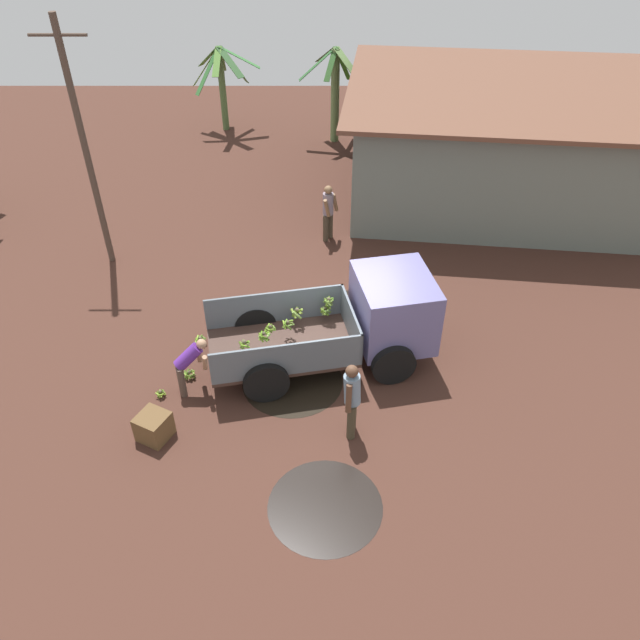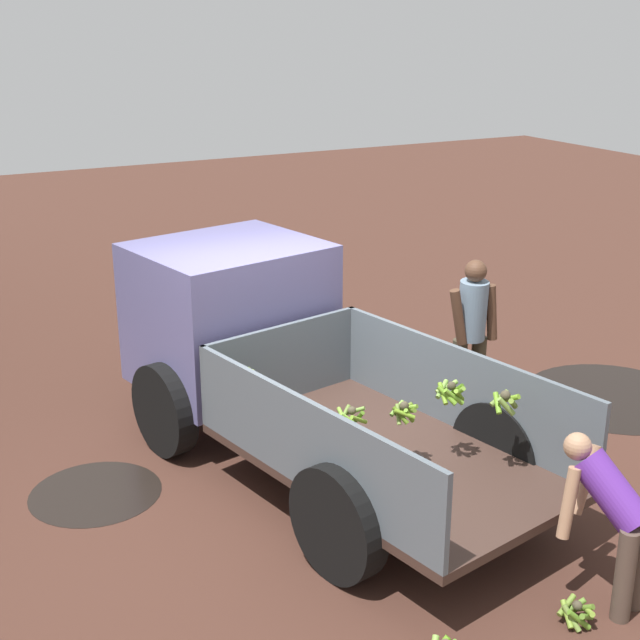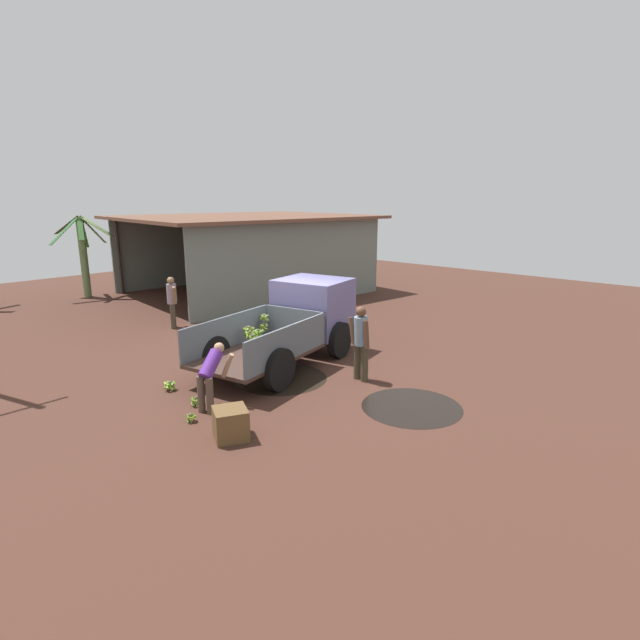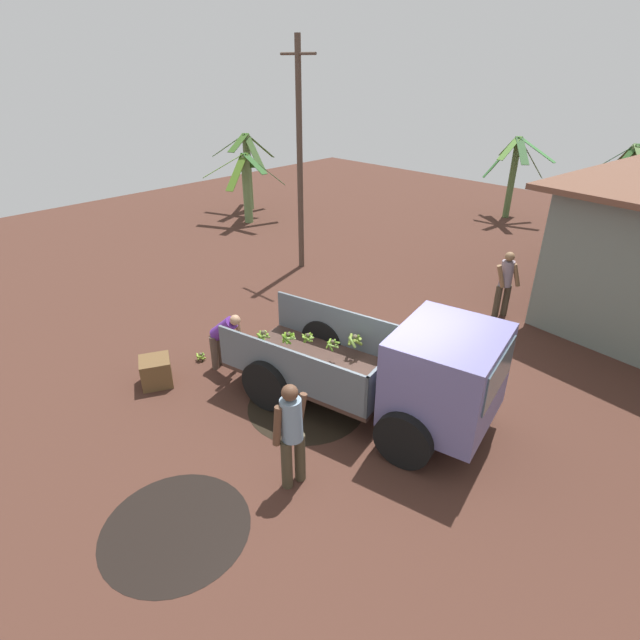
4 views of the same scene
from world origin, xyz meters
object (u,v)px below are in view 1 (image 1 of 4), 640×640
object	(u,v)px
person_foreground_visitor	(352,397)
wooden_crate_0	(154,427)
person_worker_loading	(189,363)
utility_pole	(85,147)
banana_bunch_on_ground_0	(200,340)
banana_bunch_on_ground_1	(190,374)
cargo_truck	(369,317)
banana_bunch_on_ground_2	(161,393)
person_bystander_near_shed	(328,210)

from	to	relation	value
person_foreground_visitor	wooden_crate_0	distance (m)	3.73
person_worker_loading	utility_pole	bearing A→B (deg)	102.67
banana_bunch_on_ground_0	wooden_crate_0	xyz separation A→B (m)	(-0.45, -2.67, 0.15)
person_worker_loading	banana_bunch_on_ground_1	world-z (taller)	person_worker_loading
cargo_truck	banana_bunch_on_ground_2	size ratio (longest dim) A/B	22.41
banana_bunch_on_ground_1	person_worker_loading	bearing A→B (deg)	-70.90
person_foreground_visitor	person_bystander_near_shed	size ratio (longest dim) A/B	1.05
wooden_crate_0	banana_bunch_on_ground_0	bearing A→B (deg)	80.48
person_foreground_visitor	banana_bunch_on_ground_2	xyz separation A→B (m)	(-3.77, 0.94, -0.84)
banana_bunch_on_ground_1	banana_bunch_on_ground_0	bearing A→B (deg)	86.52
person_foreground_visitor	person_bystander_near_shed	xyz separation A→B (m)	(-0.35, 7.10, -0.04)
person_bystander_near_shed	banana_bunch_on_ground_1	size ratio (longest dim) A/B	6.14
utility_pole	banana_bunch_on_ground_2	distance (m)	6.35
person_worker_loading	banana_bunch_on_ground_1	distance (m)	0.73
wooden_crate_0	cargo_truck	bearing A→B (deg)	29.73
person_bystander_near_shed	banana_bunch_on_ground_2	bearing A→B (deg)	-84.88
cargo_truck	banana_bunch_on_ground_0	xyz separation A→B (m)	(-3.66, 0.32, -0.90)
wooden_crate_0	utility_pole	bearing A→B (deg)	111.60
utility_pole	person_foreground_visitor	xyz separation A→B (m)	(6.09, -6.02, -2.19)
person_worker_loading	person_bystander_near_shed	distance (m)	6.60
person_bystander_near_shed	banana_bunch_on_ground_1	bearing A→B (deg)	-83.43
person_worker_loading	person_bystander_near_shed	world-z (taller)	person_bystander_near_shed
person_worker_loading	wooden_crate_0	world-z (taller)	person_worker_loading
utility_pole	person_foreground_visitor	size ratio (longest dim) A/B	3.59
cargo_truck	banana_bunch_on_ground_1	size ratio (longest dim) A/B	18.67
person_worker_loading	wooden_crate_0	size ratio (longest dim) A/B	2.28
utility_pole	person_bystander_near_shed	xyz separation A→B (m)	(5.74, 1.08, -2.23)
banana_bunch_on_ground_0	wooden_crate_0	distance (m)	2.71
person_worker_loading	cargo_truck	bearing A→B (deg)	-1.19
person_worker_loading	banana_bunch_on_ground_1	bearing A→B (deg)	90.82
cargo_truck	person_foreground_visitor	distance (m)	2.29
person_bystander_near_shed	banana_bunch_on_ground_0	distance (m)	5.42
cargo_truck	utility_pole	xyz separation A→B (m)	(-6.54, 3.77, 2.11)
utility_pole	banana_bunch_on_ground_1	size ratio (longest dim) A/B	23.13
person_worker_loading	banana_bunch_on_ground_2	bearing A→B (deg)	179.60
person_foreground_visitor	banana_bunch_on_ground_1	xyz separation A→B (m)	(-3.28, 1.49, -0.83)
person_foreground_visitor	person_worker_loading	xyz separation A→B (m)	(-3.16, 1.14, -0.20)
person_bystander_near_shed	wooden_crate_0	xyz separation A→B (m)	(-3.32, -7.20, -0.62)
person_foreground_visitor	person_bystander_near_shed	bearing A→B (deg)	-79.69
banana_bunch_on_ground_0	banana_bunch_on_ground_1	xyz separation A→B (m)	(-0.07, -1.08, -0.01)
cargo_truck	banana_bunch_on_ground_1	bearing A→B (deg)	-179.82
person_bystander_near_shed	wooden_crate_0	size ratio (longest dim) A/B	2.93
person_foreground_visitor	person_bystander_near_shed	distance (m)	7.11
person_worker_loading	banana_bunch_on_ground_1	xyz separation A→B (m)	(-0.12, 0.35, -0.63)
cargo_truck	wooden_crate_0	distance (m)	4.79
banana_bunch_on_ground_1	banana_bunch_on_ground_2	size ratio (longest dim) A/B	1.20
utility_pole	wooden_crate_0	world-z (taller)	utility_pole
utility_pole	wooden_crate_0	xyz separation A→B (m)	(2.42, -6.12, -2.86)
person_foreground_visitor	banana_bunch_on_ground_2	world-z (taller)	person_foreground_visitor
person_bystander_near_shed	banana_bunch_on_ground_0	bearing A→B (deg)	-88.16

